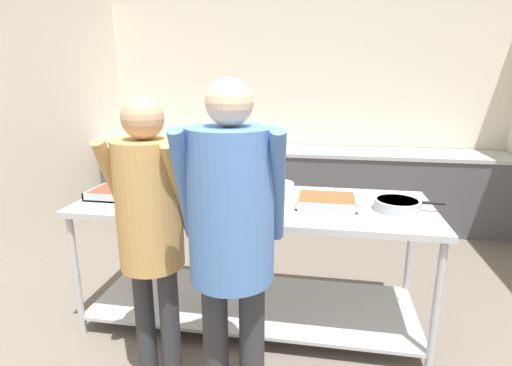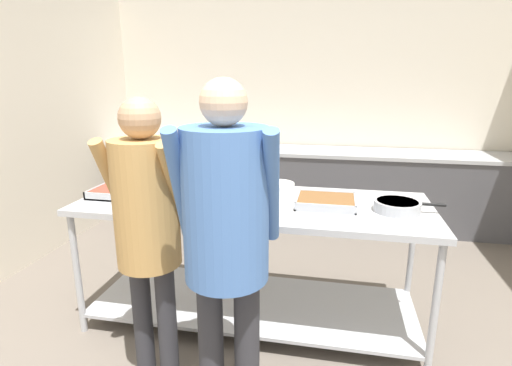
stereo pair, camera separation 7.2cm
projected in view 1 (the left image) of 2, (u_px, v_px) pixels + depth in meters
The scene contains 13 objects.
wall_rear at pixel (300, 108), 4.93m from camera, with size 4.88×0.06×2.65m.
wall_left at pixel (9, 122), 3.48m from camera, with size 0.06×3.99×2.65m.
back_counter at pixel (296, 185), 4.80m from camera, with size 4.72×0.65×0.88m.
serving_counter at pixel (254, 241), 2.77m from camera, with size 2.34×0.87×0.89m.
serving_tray_vegetables at pixel (122, 193), 2.78m from camera, with size 0.42×0.30×0.05m.
serving_tray_roast at pixel (182, 196), 2.73m from camera, with size 0.38×0.26×0.05m.
broccoli_bowl at pixel (233, 192), 2.73m from camera, with size 0.24×0.24×0.12m.
plate_stack at pixel (278, 188), 2.88m from camera, with size 0.25×0.25×0.07m.
serving_tray_greens at pixel (326, 201), 2.61m from camera, with size 0.38×0.32×0.05m.
sauce_pan at pixel (397, 204), 2.50m from camera, with size 0.42×0.28×0.07m.
guest_serving_left at pixel (150, 217), 2.08m from camera, with size 0.45×0.34×1.61m.
guest_serving_right at pixel (231, 224), 1.84m from camera, with size 0.52×0.40×1.71m.
water_bottle at pixel (198, 137), 4.81m from camera, with size 0.06×0.06×0.26m.
Camera 1 is at (0.32, -1.15, 1.71)m, focal length 28.00 mm.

